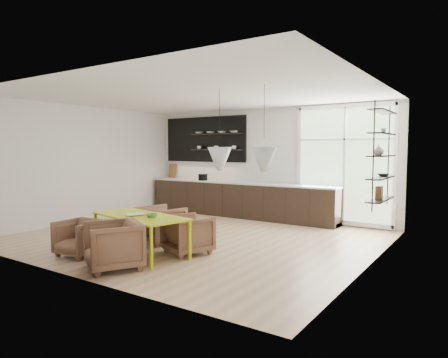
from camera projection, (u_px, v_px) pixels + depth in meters
room at (247, 166)px, 8.73m from camera, size 7.02×6.01×2.91m
kitchen_run at (236, 194)px, 10.83m from camera, size 5.54×0.69×2.75m
right_shelving at (381, 159)px, 7.24m from camera, size 0.26×1.22×1.90m
dining_table at (140, 218)px, 6.91m from camera, size 1.99×1.20×0.68m
armchair_back_left at (161, 224)px, 7.81m from camera, size 0.92×0.94×0.71m
armchair_back_right at (188, 234)px, 6.98m from camera, size 0.94×0.95×0.67m
armchair_front_left at (80, 238)px, 6.82m from camera, size 0.71×0.72×0.62m
armchair_front_right at (114, 245)px, 6.05m from camera, size 1.08×1.09×0.73m
wire_stool at (106, 228)px, 7.90m from camera, size 0.31×0.31×0.39m
table_book at (133, 214)px, 6.99m from camera, size 0.34×0.38×0.03m
table_bowl at (152, 216)px, 6.69m from camera, size 0.25×0.25×0.06m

